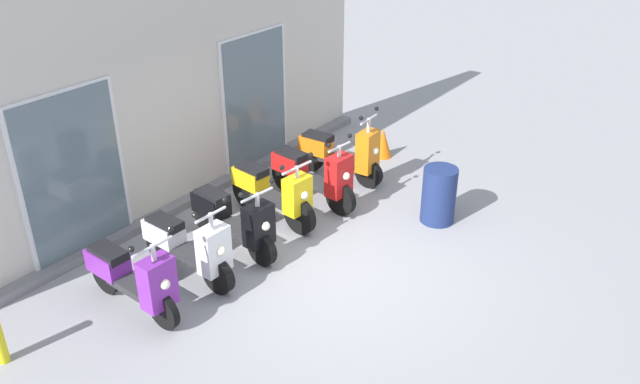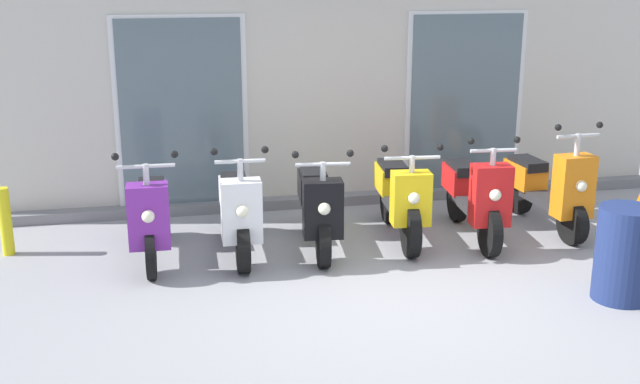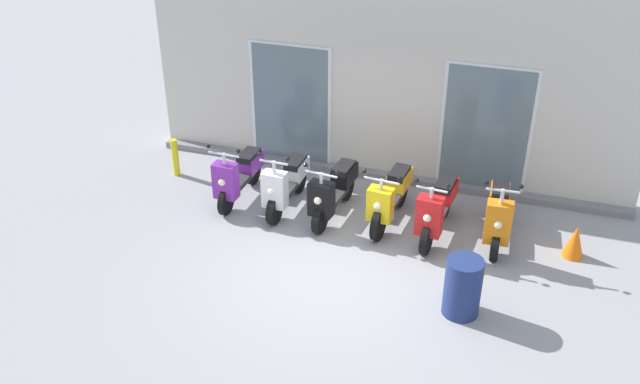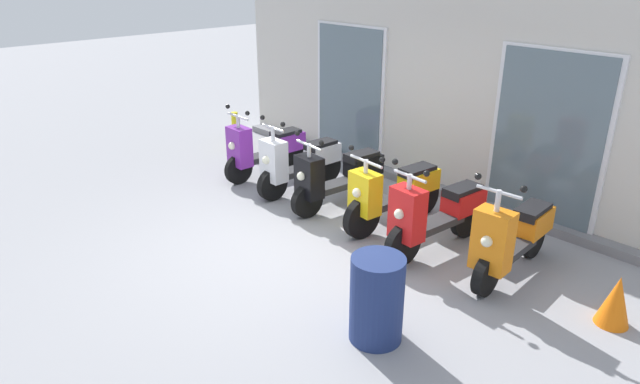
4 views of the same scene
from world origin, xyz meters
name	(u,v)px [view 4 (image 4 of 4)]	position (x,y,z in m)	size (l,w,h in m)	color
ground_plane	(287,248)	(0.00, 0.00, 0.00)	(40.00, 40.00, 0.00)	#939399
storefront_facade	(444,76)	(0.00, 2.99, 1.69)	(8.54, 0.50, 3.51)	beige
scooter_purple	(265,148)	(-2.12, 1.32, 0.47)	(0.60, 1.56, 1.21)	black
scooter_white	(299,162)	(-1.26, 1.31, 0.46)	(0.54, 1.55, 1.22)	black
scooter_black	(338,177)	(-0.45, 1.31, 0.46)	(0.59, 1.58, 1.15)	black
scooter_yellow	(394,193)	(0.47, 1.41, 0.46)	(0.62, 1.64, 1.15)	black
scooter_red	(436,214)	(1.25, 1.26, 0.48)	(0.53, 1.66, 1.22)	black
scooter_orange	(512,237)	(2.16, 1.39, 0.47)	(0.55, 1.58, 1.29)	black
trash_bin	(377,299)	(1.90, -0.52, 0.42)	(0.49, 0.49, 0.84)	navy
traffic_cone	(616,301)	(3.31, 1.32, 0.26)	(0.32, 0.32, 0.52)	orange
curb_bollard	(235,131)	(-3.55, 1.76, 0.35)	(0.12, 0.12, 0.70)	yellow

